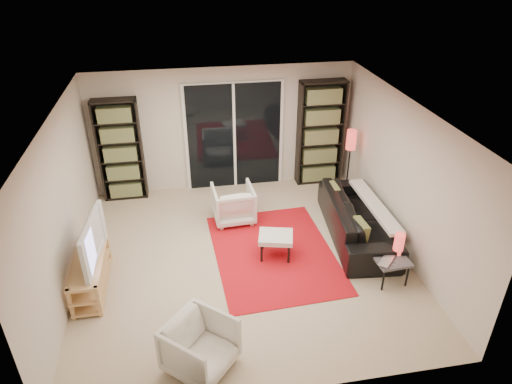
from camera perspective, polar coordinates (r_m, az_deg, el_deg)
The scene contains 20 objects.
floor at distance 7.30m, azimuth -1.54°, elevation -8.17°, with size 5.00×5.00×0.00m, color #C5B48F.
wall_back at distance 8.89m, azimuth -4.08°, elevation 7.84°, with size 5.00×0.02×2.40m, color beige.
wall_front at distance 4.65m, azimuth 3.04°, elevation -14.89°, with size 5.00×0.02×2.40m, color beige.
wall_left at distance 6.80m, azimuth -23.00°, elevation -1.71°, with size 0.02×5.00×2.40m, color beige.
wall_right at distance 7.38m, azimuth 17.92°, elevation 1.71°, with size 0.02×5.00×2.40m, color beige.
ceiling at distance 6.14m, azimuth -1.84°, elevation 9.89°, with size 5.00×5.00×0.02m, color white.
sliding_door at distance 8.93m, azimuth -2.74°, elevation 6.95°, with size 1.92×0.08×2.16m.
bookshelf_left at distance 8.86m, azimuth -16.59°, elevation 4.99°, with size 0.80×0.30×1.95m.
bookshelf_right at distance 9.16m, azimuth 8.05°, elevation 7.28°, with size 0.90×0.30×2.10m.
tv_stand at distance 6.98m, azimuth -19.94°, elevation -9.52°, with size 0.41×1.28×0.50m.
tv at distance 6.66m, azimuth -20.58°, elevation -5.75°, with size 1.12×0.15×0.64m, color black.
rug at distance 7.39m, azimuth 2.21°, elevation -7.58°, with size 1.85×2.50×0.01m, color red.
sofa at distance 7.81m, azimuth 12.60°, elevation -3.22°, with size 2.29×0.89×0.67m, color black.
armchair_back at distance 8.05m, azimuth -2.86°, elevation -1.45°, with size 0.70×0.72×0.65m, color silver.
armchair_front at distance 5.57m, azimuth -6.98°, elevation -18.59°, with size 0.70×0.72×0.66m, color silver.
ottoman at distance 7.14m, azimuth 2.48°, elevation -5.76°, with size 0.61×0.54×0.40m.
side_table at distance 6.94m, azimuth 16.47°, elevation -8.20°, with size 0.51×0.51×0.40m.
laptop at distance 6.80m, azimuth 16.39°, elevation -8.39°, with size 0.35×0.22×0.03m, color silver.
table_lamp at distance 6.94m, azimuth 17.43°, elevation -6.20°, with size 0.15×0.15×0.33m, color #E73931.
floor_lamp at distance 8.68m, azimuth 11.73°, elevation 5.55°, with size 0.20×0.20×1.36m.
Camera 1 is at (-0.81, -5.74, 4.44)m, focal length 32.00 mm.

